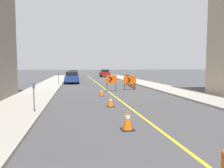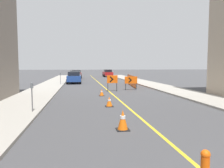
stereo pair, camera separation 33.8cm
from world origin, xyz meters
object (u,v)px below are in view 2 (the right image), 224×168
Objects in this scene: traffic_cone_third at (123,120)px; parked_car_curb_mid at (75,75)px; parked_car_curb_far at (77,74)px; traffic_cone_fourth at (109,102)px; arrow_barricade_secondary at (131,80)px; traffic_cone_fifth at (102,93)px; parked_car_curb_near at (74,77)px; parked_car_opposite_side at (108,73)px; parking_meter_far_curb at (60,76)px; parking_meter_near_curb at (32,91)px; arrow_barricade_primary at (112,80)px.

parked_car_curb_mid is at bearing 94.41° from traffic_cone_third.
traffic_cone_fourth is at bearing -83.84° from parked_car_curb_far.
parked_car_curb_far reaches higher than traffic_cone_third.
arrow_barricade_secondary is at bearing 75.30° from traffic_cone_third.
traffic_cone_fifth is 20.20m from parked_car_curb_mid.
parked_car_curb_far is at bearing 88.44° from parked_car_curb_near.
parked_car_curb_far is 8.50m from parked_car_opposite_side.
arrow_barricade_secondary is at bearing -59.11° from parked_car_curb_near.
traffic_cone_third is at bearing -78.82° from parking_meter_far_curb.
traffic_cone_fifth is 30.87m from parked_car_opposite_side.
traffic_cone_fourth is 35.41m from parked_car_opposite_side.
parked_car_opposite_side is 37.44m from parking_meter_near_curb.
traffic_cone_third is 5.10m from parking_meter_near_curb.
arrow_barricade_secondary is 0.30× the size of parked_car_curb_mid.
parking_meter_far_curb is (-1.72, -15.16, 0.34)m from parked_car_curb_far.
traffic_cone_third is 0.56× the size of arrow_barricade_secondary.
parked_car_curb_mid is at bearing -89.84° from parked_car_curb_far.
traffic_cone_fifth is (0.03, 4.58, -0.02)m from traffic_cone_fourth.
traffic_cone_fourth is (0.14, 4.64, -0.08)m from traffic_cone_third.
traffic_cone_third is 0.51× the size of parking_meter_far_curb.
parking_meter_near_curb is at bearing -127.52° from arrow_barricade_secondary.
traffic_cone_fifth is 0.12× the size of parked_car_opposite_side.
traffic_cone_fourth is at bearing -82.88° from parked_car_curb_mid.
parked_car_curb_mid is (0.03, 7.04, 0.00)m from parked_car_curb_near.
parked_car_opposite_side is 2.98× the size of parking_meter_far_curb.
arrow_barricade_secondary reaches higher than traffic_cone_fifth.
arrow_barricade_primary is at bearing 66.43° from traffic_cone_fifth.
parked_car_curb_near is at bearing 100.67° from traffic_cone_fifth.
traffic_cone_fourth is 4.58m from traffic_cone_fifth.
parked_car_curb_far is at bearing 83.51° from parking_meter_far_curb.
parking_meter_near_curb is at bearing -122.36° from arrow_barricade_primary.
parked_car_opposite_side is at bearing 67.65° from parking_meter_far_curb.
arrow_barricade_secondary is 0.93× the size of parking_meter_near_curb.
traffic_cone_third is 0.53× the size of parking_meter_near_curb.
arrow_barricade_primary is at bearing -97.86° from parked_car_opposite_side.
parking_meter_near_curb is at bearing -161.06° from traffic_cone_fourth.
parking_meter_near_curb is (-8.40, -36.49, 0.32)m from parked_car_opposite_side.
parking_meter_near_curb is (-3.96, -1.36, 0.83)m from traffic_cone_fourth.
parked_car_curb_near reaches higher than parking_meter_near_curb.
traffic_cone_fourth is at bearing 18.94° from parking_meter_near_curb.
traffic_cone_third is at bearing -84.03° from parked_car_curb_mid.
traffic_cone_fourth is 0.13× the size of parked_car_opposite_side.
traffic_cone_third is at bearing -105.50° from arrow_barricade_secondary.
traffic_cone_third is 1.40× the size of traffic_cone_fifth.
traffic_cone_fourth is at bearing -101.53° from arrow_barricade_primary.
arrow_barricade_primary is at bearing -158.21° from arrow_barricade_secondary.
parking_meter_far_curb is (-8.40, -20.43, 0.34)m from parked_car_opposite_side.
arrow_barricade_primary reaches higher than traffic_cone_fifth.
traffic_cone_fourth is 15.25m from parking_meter_far_curb.
traffic_cone_fourth is at bearing -98.59° from parked_car_opposite_side.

